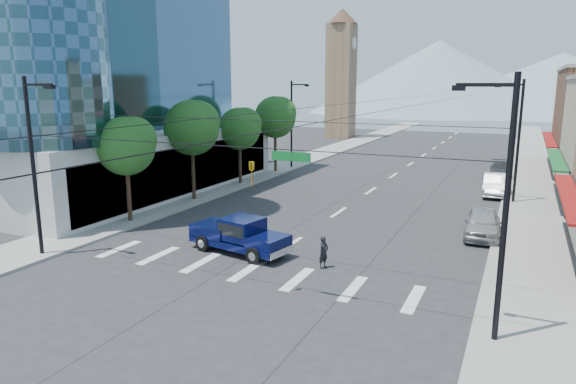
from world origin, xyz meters
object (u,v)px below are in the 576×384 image
at_px(pickup_truck, 239,234).
at_px(parked_car_far, 501,169).
at_px(pedestrian, 324,252).
at_px(parked_car_near, 483,223).
at_px(parked_car_mid, 495,185).

bearing_deg(pickup_truck, parked_car_far, 80.47).
distance_m(pedestrian, parked_car_far, 31.21).
bearing_deg(parked_car_far, pedestrian, -104.97).
relative_size(parked_car_near, parked_car_mid, 0.93).
xyz_separation_m(parked_car_mid, parked_car_far, (0.00, 9.32, -0.16)).
height_order(pedestrian, parked_car_far, pedestrian).
height_order(pickup_truck, pedestrian, pickup_truck).
bearing_deg(pedestrian, parked_car_near, -17.35).
height_order(pickup_truck, parked_car_mid, pickup_truck).
bearing_deg(parked_car_near, pedestrian, -129.98).
xyz_separation_m(pickup_truck, pedestrian, (4.83, -0.36, -0.20)).
distance_m(parked_car_near, parked_car_mid, 12.56).
bearing_deg(parked_car_mid, parked_car_far, 87.36).
bearing_deg(pedestrian, parked_car_mid, 2.50).
height_order(parked_car_near, parked_car_far, parked_car_near).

